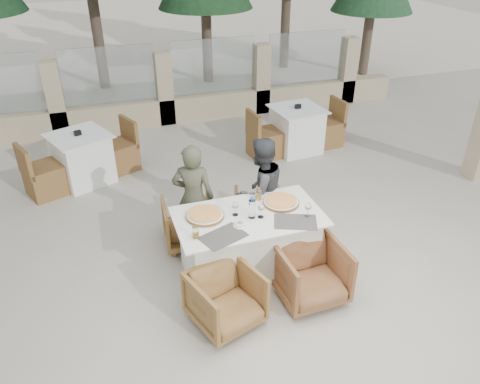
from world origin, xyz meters
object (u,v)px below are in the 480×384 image
object	(u,v)px
armchair_near_right	(310,272)
armchair_far_right	(258,213)
olive_dish	(240,224)
dining_table	(248,244)
pizza_right	(281,202)
wine_glass_near	(261,210)
armchair_far_left	(189,222)
bg_table_a	(82,159)
wine_glass_centre	(235,208)
bg_table_b	(296,130)
armchair_near_left	(226,298)
diner_right	(260,191)
water_bottle	(252,207)
diner_left	(194,198)
pizza_left	(205,215)
wine_glass_corner	(308,209)
beer_glass_left	(196,232)
beer_glass_right	(258,194)

from	to	relation	value
armchair_near_right	armchair_far_right	bearing A→B (deg)	91.98
olive_dish	armchair_far_right	distance (m)	1.16
dining_table	armchair_far_right	bearing A→B (deg)	62.35
armchair_near_right	dining_table	bearing A→B (deg)	127.40
pizza_right	wine_glass_near	xyz separation A→B (m)	(-0.31, -0.19, 0.07)
dining_table	pizza_right	distance (m)	0.60
armchair_far_left	bg_table_a	world-z (taller)	bg_table_a
wine_glass_near	armchair_near_right	distance (m)	0.84
wine_glass_centre	bg_table_b	size ratio (longest dim) A/B	0.11
pizza_right	armchair_near_left	xyz separation A→B (m)	(-0.90, -0.78, -0.50)
diner_right	water_bottle	bearing A→B (deg)	42.51
pizza_right	armchair_far_right	size ratio (longest dim) A/B	0.68
diner_left	bg_table_a	bearing A→B (deg)	-37.59
wine_glass_centre	armchair_far_right	distance (m)	1.04
armchair_far_left	diner_right	size ratio (longest dim) A/B	0.46
dining_table	armchair_near_right	bearing A→B (deg)	-50.39
olive_dish	diner_right	world-z (taller)	diner_right
armchair_far_left	pizza_right	bearing A→B (deg)	149.08
wine_glass_centre	armchair_far_left	bearing A→B (deg)	116.99
diner_left	bg_table_a	xyz separation A→B (m)	(-1.23, 2.15, -0.30)
armchair_far_right	armchair_near_right	distance (m)	1.33
olive_dish	diner_right	distance (m)	0.90
water_bottle	armchair_far_right	size ratio (longest dim) A/B	0.42
olive_dish	pizza_left	bearing A→B (deg)	137.70
diner_right	bg_table_a	world-z (taller)	diner_right
pizza_left	bg_table_a	distance (m)	3.02
armchair_near_left	diner_left	distance (m)	1.41
bg_table_a	pizza_right	bearing A→B (deg)	-74.99
dining_table	diner_left	distance (m)	0.88
diner_left	bg_table_b	distance (m)	3.19
wine_glass_corner	armchair_far_right	xyz separation A→B (m)	(-0.21, 0.95, -0.59)
dining_table	beer_glass_left	bearing A→B (deg)	-161.96
dining_table	wine_glass_centre	size ratio (longest dim) A/B	8.70
beer_glass_left	armchair_near_left	size ratio (longest dim) A/B	0.20
pizza_right	diner_left	world-z (taller)	diner_left
pizza_right	diner_right	bearing A→B (deg)	98.70
dining_table	wine_glass_corner	xyz separation A→B (m)	(0.59, -0.21, 0.48)
dining_table	bg_table_a	size ratio (longest dim) A/B	0.98
wine_glass_near	diner_right	world-z (taller)	diner_right
pizza_left	bg_table_b	size ratio (longest dim) A/B	0.25
pizza_right	diner_right	size ratio (longest dim) A/B	0.30
dining_table	beer_glass_right	distance (m)	0.58
armchair_near_right	water_bottle	bearing A→B (deg)	128.23
beer_glass_left	bg_table_b	size ratio (longest dim) A/B	0.08
armchair_far_left	water_bottle	bearing A→B (deg)	127.05
water_bottle	bg_table_b	world-z (taller)	water_bottle
pizza_left	armchair_far_left	distance (m)	0.83
wine_glass_centre	armchair_near_left	bearing A→B (deg)	-115.04
diner_left	beer_glass_right	bearing A→B (deg)	170.87
olive_dish	pizza_right	bearing A→B (deg)	25.22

